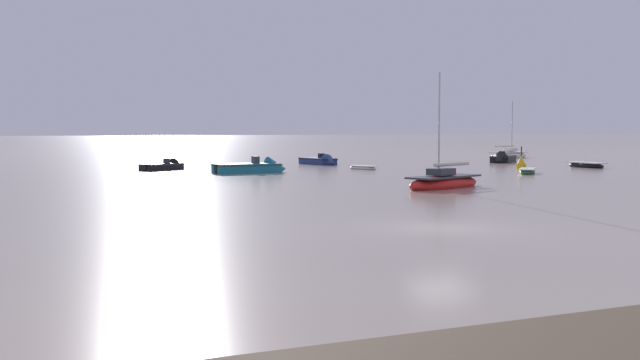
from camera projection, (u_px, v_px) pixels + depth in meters
ground_plane at (441, 228)px, 28.58m from camera, size 800.00×800.00×0.00m
rowboat_moored_0 at (527, 171)px, 63.35m from camera, size 3.48×3.59×0.59m
rowboat_moored_1 at (586, 165)px, 73.29m from camera, size 1.61×4.54×0.71m
rowboat_moored_2 at (363, 168)px, 69.84m from camera, size 2.24×3.13×0.47m
sailboat_moored_0 at (444, 182)px, 48.01m from camera, size 7.13×4.60×7.67m
motorboat_moored_0 at (322, 162)px, 78.91m from camera, size 2.77×5.65×1.86m
motorboat_moored_1 at (257, 169)px, 64.45m from camera, size 6.66×2.74×2.22m
motorboat_moored_2 at (167, 167)px, 69.31m from camera, size 4.99×4.16×1.68m
sailboat_moored_3 at (509, 155)px, 97.19m from camera, size 7.18×3.94×7.69m
motorboat_moored_3 at (502, 160)px, 83.77m from camera, size 5.62×5.32×1.97m
channel_buoy at (521, 164)px, 69.91m from camera, size 0.90×0.90×2.30m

